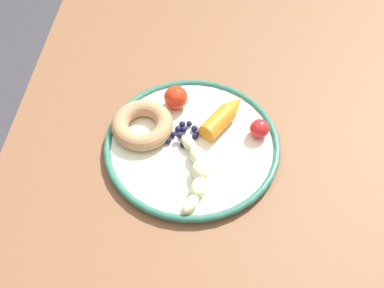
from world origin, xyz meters
name	(u,v)px	position (x,y,z in m)	size (l,w,h in m)	color
dining_table	(209,177)	(0.00, 0.00, 0.61)	(0.95, 0.71, 0.71)	brown
plate	(192,145)	(-0.01, 0.03, 0.72)	(0.30, 0.30, 0.02)	white
banana	(197,171)	(-0.08, 0.02, 0.74)	(0.16, 0.06, 0.03)	beige
carrot_orange	(224,115)	(0.04, -0.02, 0.74)	(0.11, 0.08, 0.03)	orange
donut	(142,125)	(0.01, 0.12, 0.74)	(0.11, 0.11, 0.03)	tan
blueberry_pile	(183,133)	(0.00, 0.05, 0.73)	(0.06, 0.06, 0.02)	#191638
tomato_near	(176,98)	(0.07, 0.07, 0.75)	(0.04, 0.04, 0.04)	red
tomato_mid	(259,129)	(0.02, -0.08, 0.74)	(0.03, 0.03, 0.03)	red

